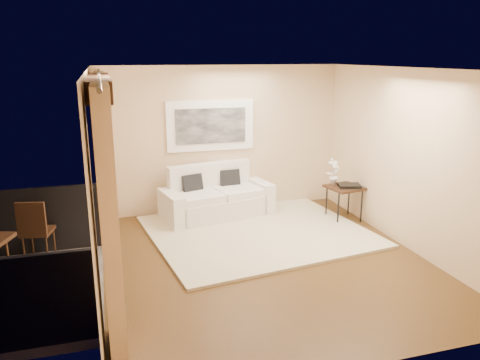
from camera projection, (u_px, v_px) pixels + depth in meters
name	position (u px, v px, depth m)	size (l,w,h in m)	color
floor	(265.00, 261.00, 6.74)	(5.00, 5.00, 0.00)	#4E3517
room_shell	(98.00, 86.00, 5.50)	(5.00, 6.40, 5.00)	white
balcony	(14.00, 280.00, 5.79)	(1.81, 2.60, 1.17)	#605B56
curtains	(107.00, 183.00, 5.81)	(0.16, 4.80, 2.64)	#D9B485
artwork	(211.00, 126.00, 8.54)	(1.62, 0.07, 0.92)	white
rug	(257.00, 231.00, 7.81)	(3.40, 2.96, 0.04)	beige
sofa	(216.00, 199.00, 8.52)	(2.11, 1.24, 0.95)	white
side_table	(345.00, 189.00, 8.30)	(0.66, 0.66, 0.62)	#321D10
tray	(349.00, 186.00, 8.24)	(0.38, 0.28, 0.05)	black
orchid	(334.00, 171.00, 8.34)	(0.26, 0.17, 0.49)	white
balcony_chair_far	(35.00, 227.00, 6.59)	(0.47, 0.48, 0.92)	#321D10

